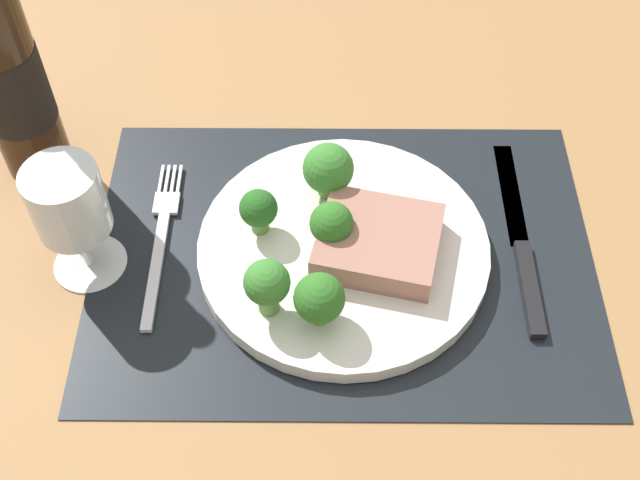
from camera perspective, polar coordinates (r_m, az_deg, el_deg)
name	(u,v)px	position (r cm, az deg, el deg)	size (l,w,h in cm)	color
ground_plane	(343,266)	(75.83, 1.60, -1.83)	(140.00, 110.00, 3.00)	#996D42
placemat	(343,255)	(74.50, 1.63, -1.09)	(45.84, 32.99, 0.30)	black
plate	(343,249)	(73.74, 1.65, -0.65)	(26.46, 26.46, 1.60)	silver
steak	(378,242)	(71.72, 4.12, -0.13)	(10.50, 9.20, 2.65)	#9E6B5B
broccoli_center	(331,224)	(70.84, 0.81, 1.14)	(3.90, 3.90, 4.90)	#6B994C
broccoli_near_fork	(267,284)	(66.28, -3.75, -3.14)	(3.90, 3.90, 5.81)	#5B8942
broccoli_front_edge	(258,210)	(72.23, -4.35, 2.15)	(3.48, 3.48, 4.65)	#5B8942
broccoli_near_steak	(328,169)	(74.69, 0.58, 5.00)	(4.76, 4.76, 5.62)	#6B994C
broccoli_back_left	(319,299)	(65.91, -0.05, -4.15)	(4.28, 4.28, 5.31)	#6B994C
fork	(161,239)	(76.52, -11.15, 0.04)	(2.40, 19.20, 0.50)	silver
knife	(522,249)	(76.65, 14.03, -0.60)	(1.80, 23.00, 0.80)	black
wine_bottle	(6,73)	(79.30, -21.21, 10.90)	(6.55, 6.55, 30.48)	#331E0F
wine_glass	(70,208)	(70.91, -17.21, 2.19)	(6.66, 6.66, 12.15)	silver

